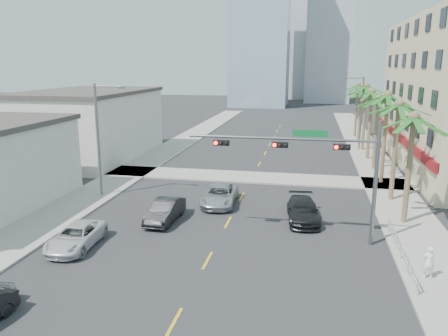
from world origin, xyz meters
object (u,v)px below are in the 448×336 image
at_px(car_lane_center, 220,195).
at_px(car_lane_right, 303,210).
at_px(pedestrian, 429,262).
at_px(car_lane_left, 165,211).
at_px(traffic_signal_mast, 319,159).
at_px(car_parked_far, 76,237).

relative_size(car_lane_center, car_lane_right, 1.03).
xyz_separation_m(car_lane_right, pedestrian, (6.24, -7.44, 0.26)).
bearing_deg(car_lane_center, car_lane_left, -126.88).
distance_m(traffic_signal_mast, car_lane_right, 5.57).
relative_size(traffic_signal_mast, car_lane_center, 2.15).
bearing_deg(car_lane_center, car_lane_right, -23.66).
xyz_separation_m(car_lane_center, car_lane_right, (6.30, -2.38, 0.01)).
bearing_deg(car_lane_left, car_lane_right, 13.75).
distance_m(traffic_signal_mast, pedestrian, 7.88).
xyz_separation_m(car_parked_far, car_lane_right, (12.86, 7.12, 0.07)).
relative_size(car_parked_far, car_lane_right, 0.94).
height_order(car_parked_far, car_lane_left, car_lane_left).
distance_m(car_lane_left, car_lane_center, 5.19).
bearing_deg(car_lane_right, pedestrian, -56.03).
xyz_separation_m(car_lane_left, car_lane_right, (9.19, 1.92, -0.01)).
height_order(traffic_signal_mast, pedestrian, traffic_signal_mast).
relative_size(car_lane_left, car_lane_center, 0.87).
height_order(car_lane_left, car_lane_center, car_lane_left).
height_order(traffic_signal_mast, car_lane_center, traffic_signal_mast).
bearing_deg(pedestrian, car_lane_right, -59.64).
bearing_deg(car_parked_far, car_lane_center, 52.76).
relative_size(traffic_signal_mast, pedestrian, 6.67).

